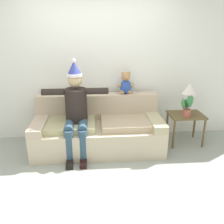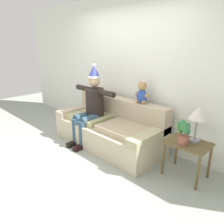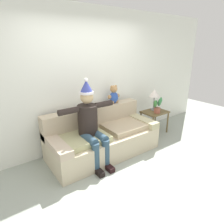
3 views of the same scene
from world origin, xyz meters
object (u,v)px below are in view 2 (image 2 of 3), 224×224
object	(u,v)px
side_table	(188,148)
table_lamp	(198,115)
couch	(110,128)
potted_plant	(184,132)
person_seated	(91,104)
teddy_bear	(142,94)

from	to	relation	value
side_table	table_lamp	xyz separation A→B (m)	(0.05, 0.09, 0.48)
couch	potted_plant	distance (m)	1.52
person_seated	side_table	distance (m)	1.88
teddy_bear	table_lamp	distance (m)	1.08
potted_plant	side_table	bearing A→B (deg)	68.13
teddy_bear	couch	bearing A→B (deg)	-149.99
side_table	potted_plant	distance (m)	0.28
person_seated	potted_plant	size ratio (longest dim) A/B	3.87
person_seated	potted_plant	world-z (taller)	person_seated
table_lamp	potted_plant	world-z (taller)	table_lamp
person_seated	side_table	size ratio (longest dim) A/B	2.61
couch	side_table	size ratio (longest dim) A/B	3.62
couch	potted_plant	bearing A→B (deg)	-2.36
couch	table_lamp	bearing A→B (deg)	4.58
person_seated	potted_plant	bearing A→B (deg)	3.49
couch	person_seated	xyz separation A→B (m)	(-0.34, -0.17, 0.43)
person_seated	side_table	world-z (taller)	person_seated
teddy_bear	side_table	distance (m)	1.19
side_table	table_lamp	bearing A→B (deg)	62.92
person_seated	table_lamp	xyz separation A→B (m)	(1.89, 0.29, 0.18)
couch	teddy_bear	distance (m)	0.90
teddy_bear	table_lamp	xyz separation A→B (m)	(1.06, -0.16, -0.09)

